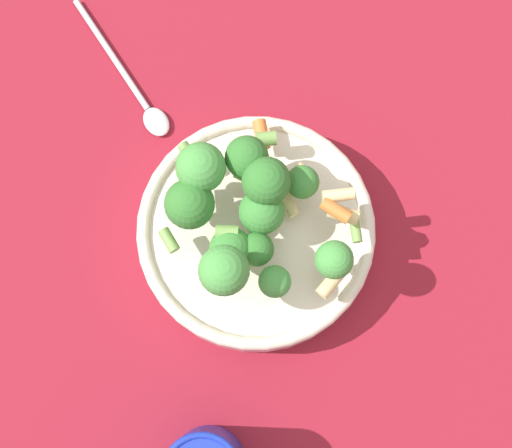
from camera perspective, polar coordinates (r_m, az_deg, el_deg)
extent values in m
plane|color=maroon|center=(0.76, 0.00, -1.15)|extent=(3.00, 3.00, 0.00)
cylinder|color=beige|center=(0.74, 0.00, -0.80)|extent=(0.24, 0.24, 0.05)
torus|color=beige|center=(0.71, 0.00, -0.43)|extent=(0.24, 0.24, 0.01)
cylinder|color=#8CB766|center=(0.69, -1.70, -2.64)|extent=(0.01, 0.01, 0.02)
sphere|color=#3D8438|center=(0.67, -1.77, -2.24)|extent=(0.04, 0.04, 0.04)
cylinder|color=#8CB766|center=(0.68, 1.47, -4.86)|extent=(0.01, 0.01, 0.01)
sphere|color=#479342|center=(0.66, 1.51, -4.62)|extent=(0.03, 0.03, 0.03)
cylinder|color=#8CB766|center=(0.70, 0.61, 0.34)|extent=(0.02, 0.02, 0.02)
sphere|color=#3D8438|center=(0.67, 0.63, 0.89)|extent=(0.04, 0.04, 0.04)
cylinder|color=#8CB766|center=(0.69, -4.03, 4.01)|extent=(0.02, 0.02, 0.02)
sphere|color=#479342|center=(0.66, -4.22, 4.79)|extent=(0.05, 0.05, 0.05)
cylinder|color=#8CB766|center=(0.69, 0.04, -2.31)|extent=(0.01, 0.01, 0.01)
sphere|color=#33722D|center=(0.67, 0.05, -2.01)|extent=(0.03, 0.03, 0.03)
cylinder|color=#8CB766|center=(0.68, 0.80, 2.76)|extent=(0.02, 0.02, 0.02)
sphere|color=#33722D|center=(0.65, 0.83, 3.44)|extent=(0.05, 0.05, 0.05)
cylinder|color=#8CB766|center=(0.69, -0.72, 4.69)|extent=(0.01, 0.01, 0.02)
sphere|color=#33722D|center=(0.67, -0.74, 5.34)|extent=(0.04, 0.04, 0.04)
cylinder|color=#8CB766|center=(0.65, -2.48, -4.12)|extent=(0.02, 0.02, 0.02)
sphere|color=#479342|center=(0.62, -2.59, -3.73)|extent=(0.05, 0.05, 0.05)
cylinder|color=#8CB766|center=(0.70, 3.63, 2.92)|extent=(0.01, 0.01, 0.01)
sphere|color=#3D8438|center=(0.68, 3.73, 3.36)|extent=(0.03, 0.03, 0.03)
cylinder|color=#8CB766|center=(0.67, 6.08, -3.17)|extent=(0.01, 0.01, 0.01)
sphere|color=#479342|center=(0.65, 6.27, -2.86)|extent=(0.04, 0.04, 0.04)
cylinder|color=#8CB766|center=(0.69, -5.12, 1.01)|extent=(0.02, 0.02, 0.02)
sphere|color=#33722D|center=(0.66, -5.34, 1.60)|extent=(0.05, 0.05, 0.05)
cylinder|color=#729E4C|center=(0.70, 0.81, 6.83)|extent=(0.02, 0.02, 0.01)
cylinder|color=beige|center=(0.67, 6.60, 2.32)|extent=(0.03, 0.03, 0.01)
cylinder|color=#729E4C|center=(0.71, -5.37, 5.52)|extent=(0.02, 0.03, 0.01)
cylinder|color=#729E4C|center=(0.69, 1.26, -4.36)|extent=(0.02, 0.02, 0.01)
cylinder|color=beige|center=(0.70, 2.68, 1.60)|extent=(0.02, 0.03, 0.01)
cylinder|color=beige|center=(0.68, 6.98, 0.79)|extent=(0.02, 0.03, 0.01)
cylinder|color=beige|center=(0.69, 4.10, 3.87)|extent=(0.02, 0.03, 0.01)
cylinder|color=#729E4C|center=(0.69, -1.45, -1.91)|extent=(0.03, 0.02, 0.01)
cylinder|color=#729E4C|center=(0.69, -0.96, 3.86)|extent=(0.02, 0.02, 0.01)
cylinder|color=orange|center=(0.67, 6.40, 1.09)|extent=(0.02, 0.03, 0.01)
cylinder|color=#729E4C|center=(0.69, 7.97, -0.38)|extent=(0.03, 0.03, 0.01)
cylinder|color=#729E4C|center=(0.66, -2.35, -0.70)|extent=(0.02, 0.03, 0.01)
cylinder|color=beige|center=(0.68, 5.74, -5.02)|extent=(0.03, 0.01, 0.01)
cylinder|color=#729E4C|center=(0.69, -4.91, 2.32)|extent=(0.03, 0.03, 0.01)
cylinder|color=orange|center=(0.71, 1.67, 3.31)|extent=(0.02, 0.01, 0.01)
cylinder|color=#729E4C|center=(0.68, -6.97, -1.30)|extent=(0.02, 0.03, 0.01)
cylinder|color=orange|center=(0.72, 0.44, 7.17)|extent=(0.03, 0.03, 0.01)
cylinder|color=silver|center=(0.84, -11.51, 13.18)|extent=(0.05, 0.15, 0.01)
ellipsoid|color=silver|center=(0.80, -7.98, 8.10)|extent=(0.04, 0.04, 0.01)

